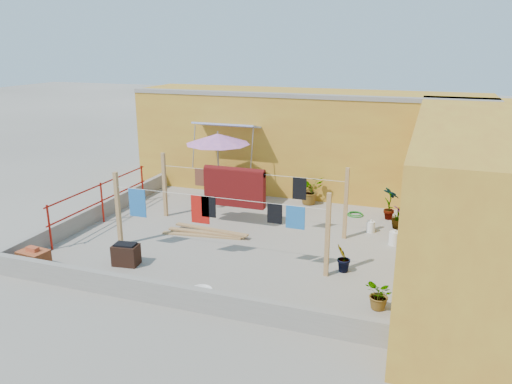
{
  "coord_description": "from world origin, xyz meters",
  "views": [
    {
      "loc": [
        4.28,
        -10.82,
        4.67
      ],
      "look_at": [
        0.35,
        0.3,
        1.12
      ],
      "focal_mm": 35.0,
      "sensor_mm": 36.0,
      "label": 1
    }
  ],
  "objects_px": {
    "water_jug_a": "(394,238)",
    "water_jug_b": "(371,227)",
    "outdoor_table": "(228,178)",
    "brazier": "(126,254)",
    "white_basin": "(201,291)",
    "green_hose": "(355,214)",
    "brick_stack": "(34,260)",
    "patio_umbrella": "(218,139)",
    "plant_back_a": "(310,190)"
  },
  "relations": [
    {
      "from": "water_jug_a",
      "to": "water_jug_b",
      "type": "bearing_deg",
      "value": 133.22
    },
    {
      "from": "outdoor_table",
      "to": "brazier",
      "type": "height_order",
      "value": "outdoor_table"
    },
    {
      "from": "white_basin",
      "to": "green_hose",
      "type": "height_order",
      "value": "white_basin"
    },
    {
      "from": "brick_stack",
      "to": "brazier",
      "type": "distance_m",
      "value": 1.92
    },
    {
      "from": "white_basin",
      "to": "water_jug_a",
      "type": "bearing_deg",
      "value": 48.2
    },
    {
      "from": "outdoor_table",
      "to": "white_basin",
      "type": "distance_m",
      "value": 6.36
    },
    {
      "from": "patio_umbrella",
      "to": "plant_back_a",
      "type": "relative_size",
      "value": 2.59
    },
    {
      "from": "outdoor_table",
      "to": "plant_back_a",
      "type": "distance_m",
      "value": 2.6
    },
    {
      "from": "patio_umbrella",
      "to": "brick_stack",
      "type": "bearing_deg",
      "value": -110.59
    },
    {
      "from": "outdoor_table",
      "to": "white_basin",
      "type": "xyz_separation_m",
      "value": [
        1.93,
        -6.03,
        -0.57
      ]
    },
    {
      "from": "outdoor_table",
      "to": "brazier",
      "type": "distance_m",
      "value": 5.41
    },
    {
      "from": "outdoor_table",
      "to": "water_jug_a",
      "type": "relative_size",
      "value": 4.22
    },
    {
      "from": "brazier",
      "to": "water_jug_b",
      "type": "relative_size",
      "value": 1.77
    },
    {
      "from": "water_jug_a",
      "to": "water_jug_b",
      "type": "xyz_separation_m",
      "value": [
        -0.63,
        0.67,
        -0.02
      ]
    },
    {
      "from": "patio_umbrella",
      "to": "brick_stack",
      "type": "relative_size",
      "value": 3.47
    },
    {
      "from": "outdoor_table",
      "to": "green_hose",
      "type": "bearing_deg",
      "value": -6.62
    },
    {
      "from": "water_jug_b",
      "to": "patio_umbrella",
      "type": "bearing_deg",
      "value": 171.59
    },
    {
      "from": "brick_stack",
      "to": "patio_umbrella",
      "type": "bearing_deg",
      "value": 69.41
    },
    {
      "from": "green_hose",
      "to": "water_jug_b",
      "type": "bearing_deg",
      "value": -64.26
    },
    {
      "from": "brick_stack",
      "to": "water_jug_a",
      "type": "relative_size",
      "value": 1.69
    },
    {
      "from": "brazier",
      "to": "green_hose",
      "type": "xyz_separation_m",
      "value": [
        4.23,
        4.93,
        -0.21
      ]
    },
    {
      "from": "white_basin",
      "to": "plant_back_a",
      "type": "distance_m",
      "value": 6.21
    },
    {
      "from": "patio_umbrella",
      "to": "outdoor_table",
      "type": "xyz_separation_m",
      "value": [
        -0.11,
        0.97,
        -1.4
      ]
    },
    {
      "from": "water_jug_a",
      "to": "water_jug_b",
      "type": "height_order",
      "value": "water_jug_a"
    },
    {
      "from": "water_jug_b",
      "to": "plant_back_a",
      "type": "xyz_separation_m",
      "value": [
        -2.03,
        1.77,
        0.29
      ]
    },
    {
      "from": "brazier",
      "to": "water_jug_b",
      "type": "bearing_deg",
      "value": 38.05
    },
    {
      "from": "white_basin",
      "to": "water_jug_b",
      "type": "relative_size",
      "value": 1.38
    },
    {
      "from": "patio_umbrella",
      "to": "brick_stack",
      "type": "xyz_separation_m",
      "value": [
        -1.99,
        -5.3,
        -1.78
      ]
    },
    {
      "from": "patio_umbrella",
      "to": "outdoor_table",
      "type": "relative_size",
      "value": 1.39
    },
    {
      "from": "plant_back_a",
      "to": "green_hose",
      "type": "bearing_deg",
      "value": -22.13
    },
    {
      "from": "green_hose",
      "to": "water_jug_a",
      "type": "bearing_deg",
      "value": -57.03
    },
    {
      "from": "brick_stack",
      "to": "green_hose",
      "type": "height_order",
      "value": "brick_stack"
    },
    {
      "from": "brick_stack",
      "to": "water_jug_a",
      "type": "height_order",
      "value": "brick_stack"
    },
    {
      "from": "patio_umbrella",
      "to": "brazier",
      "type": "xyz_separation_m",
      "value": [
        -0.28,
        -4.42,
        -1.77
      ]
    },
    {
      "from": "white_basin",
      "to": "green_hose",
      "type": "xyz_separation_m",
      "value": [
        2.13,
        5.56,
        -0.01
      ]
    },
    {
      "from": "brick_stack",
      "to": "plant_back_a",
      "type": "height_order",
      "value": "plant_back_a"
    },
    {
      "from": "patio_umbrella",
      "to": "outdoor_table",
      "type": "height_order",
      "value": "patio_umbrella"
    },
    {
      "from": "green_hose",
      "to": "brazier",
      "type": "bearing_deg",
      "value": -130.67
    },
    {
      "from": "water_jug_b",
      "to": "plant_back_a",
      "type": "bearing_deg",
      "value": 138.98
    },
    {
      "from": "brazier",
      "to": "plant_back_a",
      "type": "height_order",
      "value": "plant_back_a"
    },
    {
      "from": "outdoor_table",
      "to": "water_jug_a",
      "type": "distance_m",
      "value": 5.76
    },
    {
      "from": "outdoor_table",
      "to": "brick_stack",
      "type": "relative_size",
      "value": 2.5
    },
    {
      "from": "white_basin",
      "to": "green_hose",
      "type": "distance_m",
      "value": 5.96
    },
    {
      "from": "green_hose",
      "to": "plant_back_a",
      "type": "height_order",
      "value": "plant_back_a"
    },
    {
      "from": "outdoor_table",
      "to": "plant_back_a",
      "type": "bearing_deg",
      "value": 2.81
    },
    {
      "from": "water_jug_b",
      "to": "green_hose",
      "type": "height_order",
      "value": "water_jug_b"
    },
    {
      "from": "brazier",
      "to": "water_jug_b",
      "type": "xyz_separation_m",
      "value": [
        4.8,
        3.76,
        -0.09
      ]
    },
    {
      "from": "brazier",
      "to": "plant_back_a",
      "type": "bearing_deg",
      "value": 63.42
    },
    {
      "from": "outdoor_table",
      "to": "green_hose",
      "type": "xyz_separation_m",
      "value": [
        4.06,
        -0.47,
        -0.58
      ]
    },
    {
      "from": "brazier",
      "to": "water_jug_b",
      "type": "distance_m",
      "value": 6.09
    }
  ]
}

